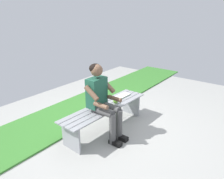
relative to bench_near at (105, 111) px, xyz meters
name	(u,v)px	position (x,y,z in m)	size (l,w,h in m)	color
grass_strip	(70,113)	(0.00, -0.98, -0.34)	(9.00, 1.21, 0.03)	#387A2D
bench_near	(105,111)	(0.00, 0.00, 0.00)	(1.87, 0.52, 0.46)	gray
person_seated	(102,99)	(0.20, 0.10, 0.34)	(0.50, 0.69, 1.27)	#1E513D
apple	(116,101)	(-0.21, 0.07, 0.15)	(0.09, 0.09, 0.09)	#72B738
book_open	(121,96)	(-0.53, -0.02, 0.12)	(0.42, 0.17, 0.02)	white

